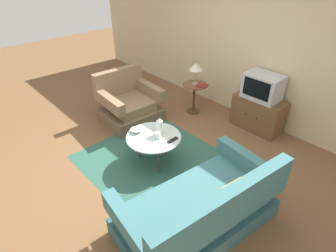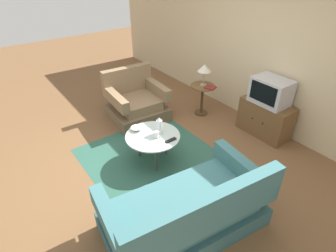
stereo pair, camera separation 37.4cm
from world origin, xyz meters
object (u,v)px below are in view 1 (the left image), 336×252
Objects in this scene: side_table at (194,92)px; tv_stand at (258,113)px; armchair at (129,105)px; coffee_table at (154,138)px; vase at (160,126)px; couch at (200,210)px; television at (263,87)px; bowl at (136,130)px; mug at (158,135)px; table_lamp at (196,67)px; book at (202,86)px; tv_remote_dark at (173,140)px.

tv_stand is at bearing 18.99° from side_table.
armchair is 1.29× the size of coffee_table.
armchair reaches higher than tv_stand.
couch is at bearing -21.89° from vase.
television is 2.25m from bowl.
mug is (-0.46, -1.95, -0.31)m from television.
couch is 1.40m from vase.
side_table is (-1.92, 1.97, 0.14)m from couch.
vase is at bearing 123.39° from mug.
coffee_table is 1.78m from table_lamp.
vase is (0.65, -1.46, 0.16)m from side_table.
table_lamp is at bearing 112.19° from coffee_table.
coffee_table is 4.57× the size of bowl.
bowl is 1.73m from book.
armchair is 1.73× the size of side_table.
side_table is 1.61m from vase.
armchair is 4.52× the size of book.
table_lamp reaches higher than book.
tv_stand is at bearing 133.21° from armchair.
couch reaches higher than side_table.
coffee_table is 0.30m from tv_remote_dark.
table_lamp is 1.78m from mug.
side_table is 4.63× the size of mug.
armchair is 1.19× the size of tv_stand.
armchair is 1.43m from book.
couch reaches higher than vase.
coffee_table is (1.30, -0.48, 0.12)m from armchair.
vase is at bearing 86.27° from coffee_table.
table_lamp is at bearing 82.74° from side_table.
armchair is at bearing 164.46° from vase.
table_lamp is (-1.17, -0.39, 0.12)m from television.
bowl is at bearing 63.99° from armchair.
mug is 1.68m from book.
television is 2.21× the size of vase.
armchair is 2.52× the size of table_lamp.
armchair is at bearing 78.42° from couch.
book is at bearing 26.26° from tv_remote_dark.
tv_stand is 1.87m from tv_remote_dark.
television is at bearing -90.00° from tv_stand.
book is at bearing -159.91° from television.
tv_stand is 1.96m from vase.
couch is at bearing -72.64° from tv_stand.
side_table is 1.72m from mug.
table_lamp reaches higher than side_table.
side_table is at bearing 102.66° from bowl.
table_lamp reaches higher than vase.
bowl reaches higher than coffee_table.
television is 1.89m from tv_remote_dark.
bowl is at bearing 86.77° from couch.
tv_stand is 1.12m from book.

